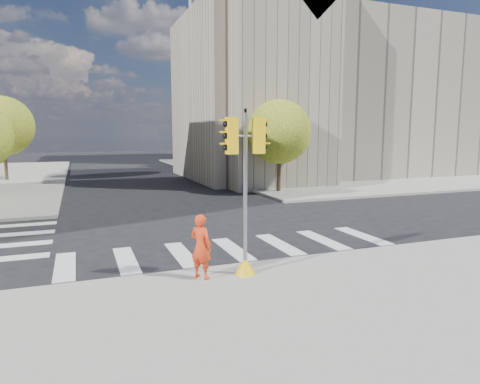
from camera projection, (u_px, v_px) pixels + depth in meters
name	position (u px, v px, depth m)	size (l,w,h in m)	color
ground	(218.00, 236.00, 16.71)	(160.00, 160.00, 0.00)	black
sidewalk_far_right	(316.00, 168.00, 47.82)	(28.00, 40.00, 0.15)	gray
civic_building	(316.00, 96.00, 38.90)	(26.00, 16.00, 19.39)	gray
office_tower	(273.00, 55.00, 61.26)	(20.00, 18.00, 30.00)	#9EA0A3
tree_lw_far	(3.00, 126.00, 34.60)	(4.80, 4.80, 6.95)	#382616
tree_re_near	(279.00, 132.00, 28.05)	(4.20, 4.20, 6.16)	#382616
tree_re_mid	(222.00, 129.00, 39.12)	(4.60, 4.60, 6.66)	#382616
tree_re_far	(189.00, 134.00, 50.29)	(4.00, 4.00, 5.88)	#382616
lamp_near	(262.00, 125.00, 31.86)	(0.35, 0.18, 8.11)	black
lamp_far	(208.00, 127.00, 44.81)	(0.35, 0.18, 8.11)	black
traffic_signal	(245.00, 206.00, 11.50)	(1.06, 0.56, 4.49)	yellow
photographer	(201.00, 246.00, 11.33)	(0.64, 0.42, 1.74)	red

